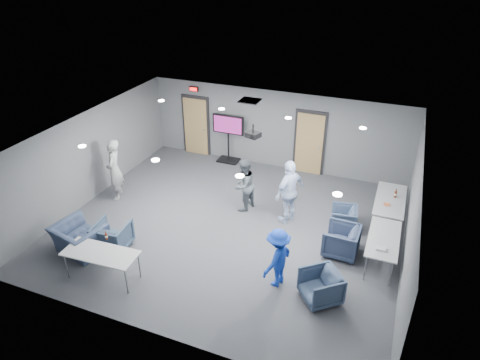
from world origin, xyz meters
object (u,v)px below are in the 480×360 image
at_px(person_c, 289,192).
at_px(chair_front_a, 113,236).
at_px(chair_right_b, 341,241).
at_px(chair_right_c, 321,287).
at_px(projector, 253,135).
at_px(bottle_front, 106,236).
at_px(bottle_right, 395,194).
at_px(table_right_b, 384,239).
at_px(table_front_left, 101,254).
at_px(chair_right_a, 344,218).
at_px(table_right_a, 390,200).
at_px(tv_stand, 228,136).
at_px(chair_front_b, 80,239).
at_px(person_b, 244,185).
at_px(person_a, 114,170).
at_px(person_d, 278,258).

xyz_separation_m(person_c, chair_front_a, (-3.79, -2.87, -0.55)).
bearing_deg(chair_right_b, chair_right_c, -2.30).
bearing_deg(projector, bottle_front, -105.10).
bearing_deg(chair_right_b, bottle_front, -62.64).
distance_m(bottle_front, bottle_right, 7.69).
height_order(chair_right_c, table_right_b, table_right_b).
xyz_separation_m(table_front_left, bottle_front, (-0.18, 0.47, 0.13)).
bearing_deg(chair_right_c, chair_right_b, 136.20).
relative_size(chair_right_a, chair_right_c, 0.88).
relative_size(table_right_a, table_right_b, 1.09).
relative_size(chair_right_a, projector, 1.61).
xyz_separation_m(chair_right_a, table_front_left, (-4.83, -4.08, 0.36)).
bearing_deg(tv_stand, person_c, -43.47).
xyz_separation_m(chair_front_b, table_right_a, (7.08, 4.25, 0.30)).
xyz_separation_m(chair_front_b, table_right_b, (7.08, 2.35, 0.30)).
relative_size(chair_right_c, tv_stand, 0.46).
height_order(chair_right_a, chair_right_c, chair_right_c).
distance_m(person_b, chair_front_b, 4.60).
height_order(person_b, projector, projector).
bearing_deg(chair_right_b, tv_stand, -127.49).
xyz_separation_m(person_c, table_front_left, (-3.32, -3.87, -0.25)).
distance_m(person_a, projector, 4.41).
distance_m(person_b, bottle_right, 4.22).
height_order(chair_right_c, bottle_front, bottle_front).
xyz_separation_m(person_a, chair_front_a, (1.42, -2.16, -0.57)).
xyz_separation_m(chair_front_a, table_front_left, (0.46, -1.00, 0.30)).
height_order(person_d, table_right_a, person_d).
bearing_deg(person_b, projector, 104.69).
bearing_deg(tv_stand, table_front_left, -92.44).
bearing_deg(projector, tv_stand, 143.73).
xyz_separation_m(chair_right_b, chair_front_b, (-6.11, -2.33, -0.00)).
relative_size(chair_right_b, table_right_a, 0.45).
relative_size(person_a, chair_right_c, 2.40).
height_order(chair_front_b, projector, projector).
xyz_separation_m(person_c, table_right_b, (2.60, -0.92, -0.25)).
relative_size(chair_front_a, chair_front_b, 0.71).
bearing_deg(tv_stand, person_b, -59.14).
bearing_deg(chair_right_a, person_a, -89.68).
bearing_deg(person_d, chair_right_c, 99.94).
height_order(person_b, person_d, person_b).
distance_m(table_right_b, bottle_front, 6.59).
relative_size(person_b, chair_right_a, 2.27).
bearing_deg(tv_stand, bottle_front, -94.26).
relative_size(person_b, bottle_right, 5.98).
bearing_deg(chair_front_b, bottle_front, -175.68).
bearing_deg(tv_stand, chair_front_a, -97.46).
distance_m(table_front_left, projector, 4.86).
distance_m(person_b, chair_front_a, 3.85).
height_order(person_a, bottle_right, person_a).
bearing_deg(tv_stand, chair_right_b, -39.27).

